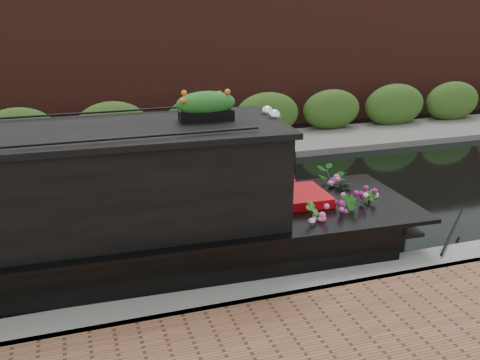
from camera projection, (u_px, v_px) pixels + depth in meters
name	position (u px, v px, depth m)	size (l,w,h in m)	color
ground	(141.00, 223.00, 9.88)	(80.00, 80.00, 0.00)	black
near_bank_coping	(178.00, 319.00, 6.92)	(40.00, 0.60, 0.50)	gray
far_bank_path	(116.00, 161.00, 13.66)	(40.00, 2.40, 0.34)	#62625E
far_hedge	(113.00, 152.00, 14.47)	(40.00, 1.10, 2.80)	#31541C
far_brick_wall	(106.00, 134.00, 16.35)	(40.00, 1.00, 8.00)	#4A2119
rope_fender	(392.00, 225.00, 9.38)	(0.32, 0.32, 0.35)	olive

